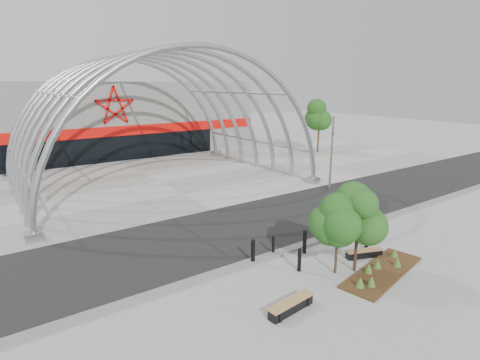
% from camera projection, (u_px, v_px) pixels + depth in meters
% --- Properties ---
extents(ground, '(140.00, 140.00, 0.00)m').
position_uv_depth(ground, '(287.00, 248.00, 18.23)').
color(ground, '#999994').
rests_on(ground, ground).
extents(road, '(140.00, 7.00, 0.02)m').
position_uv_depth(road, '(245.00, 226.00, 21.00)').
color(road, black).
rests_on(road, ground).
extents(forecourt, '(60.00, 17.00, 0.04)m').
position_uv_depth(forecourt, '(159.00, 182.00, 30.52)').
color(forecourt, gray).
rests_on(forecourt, ground).
extents(kerb, '(60.00, 0.50, 0.12)m').
position_uv_depth(kerb, '(290.00, 249.00, 18.02)').
color(kerb, slate).
rests_on(kerb, ground).
extents(arena_building, '(34.00, 15.24, 8.00)m').
position_uv_depth(arena_building, '(96.00, 117.00, 43.78)').
color(arena_building, slate).
rests_on(arena_building, ground).
extents(vault_canopy, '(20.80, 15.80, 20.36)m').
position_uv_depth(vault_canopy, '(159.00, 182.00, 30.52)').
color(vault_canopy, '#999DA3').
rests_on(vault_canopy, ground).
extents(planting_bed, '(5.08, 2.42, 0.52)m').
position_uv_depth(planting_bed, '(381.00, 270.00, 15.81)').
color(planting_bed, '#35240F').
rests_on(planting_bed, ground).
extents(signal_pole, '(0.36, 0.78, 5.55)m').
position_uv_depth(signal_pole, '(332.00, 152.00, 27.69)').
color(signal_pole, gray).
rests_on(signal_pole, ground).
extents(street_tree_0, '(1.53, 1.53, 3.49)m').
position_uv_depth(street_tree_0, '(339.00, 217.00, 15.25)').
color(street_tree_0, black).
rests_on(street_tree_0, ground).
extents(street_tree_1, '(1.62, 1.62, 3.83)m').
position_uv_depth(street_tree_1, '(359.00, 210.00, 15.36)').
color(street_tree_1, black).
rests_on(street_tree_1, ground).
extents(bench_0, '(2.04, 0.63, 0.42)m').
position_uv_depth(bench_0, '(291.00, 306.00, 13.13)').
color(bench_0, black).
rests_on(bench_0, ground).
extents(bench_1, '(1.80, 1.01, 0.37)m').
position_uv_depth(bench_1, '(364.00, 254.00, 17.25)').
color(bench_1, black).
rests_on(bench_1, ground).
extents(bollard_0, '(0.18, 0.18, 1.12)m').
position_uv_depth(bollard_0, '(253.00, 252.00, 16.57)').
color(bollard_0, black).
rests_on(bollard_0, ground).
extents(bollard_1, '(0.16, 0.16, 1.01)m').
position_uv_depth(bollard_1, '(299.00, 260.00, 15.90)').
color(bollard_1, black).
rests_on(bollard_1, ground).
extents(bollard_2, '(0.14, 0.14, 0.89)m').
position_uv_depth(bollard_2, '(273.00, 245.00, 17.50)').
color(bollard_2, black).
rests_on(bollard_2, ground).
extents(bollard_3, '(0.18, 0.18, 1.13)m').
position_uv_depth(bollard_3, '(305.00, 242.00, 17.60)').
color(bollard_3, black).
rests_on(bollard_3, ground).
extents(bollard_4, '(0.18, 0.18, 1.12)m').
position_uv_depth(bollard_4, '(367.00, 238.00, 18.02)').
color(bollard_4, black).
rests_on(bollard_4, ground).
extents(bg_tree_1, '(2.70, 2.70, 5.91)m').
position_uv_depth(bg_tree_1, '(319.00, 115.00, 43.11)').
color(bg_tree_1, black).
rests_on(bg_tree_1, ground).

